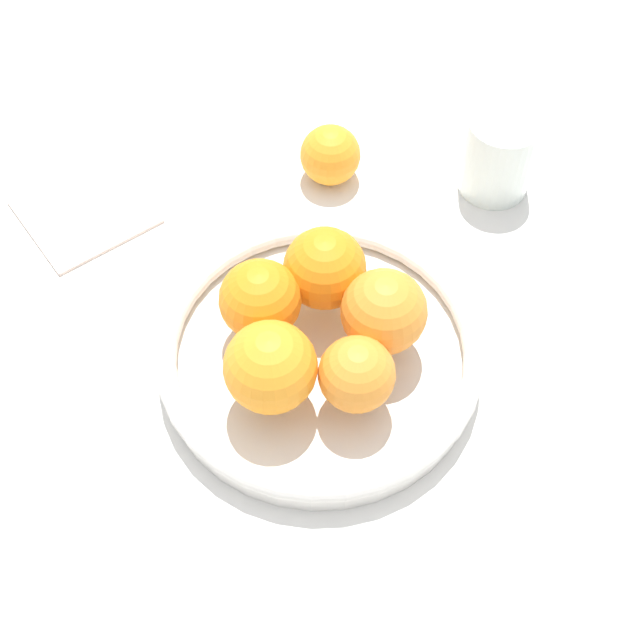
# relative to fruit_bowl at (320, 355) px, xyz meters

# --- Properties ---
(ground_plane) EXTENTS (4.00, 4.00, 0.00)m
(ground_plane) POSITION_rel_fruit_bowl_xyz_m (0.00, 0.00, -0.02)
(ground_plane) COLOR white
(fruit_bowl) EXTENTS (0.31, 0.31, 0.04)m
(fruit_bowl) POSITION_rel_fruit_bowl_xyz_m (0.00, 0.00, 0.00)
(fruit_bowl) COLOR silver
(fruit_bowl) RESTS_ON ground_plane
(orange_pile) EXTENTS (0.19, 0.19, 0.08)m
(orange_pile) POSITION_rel_fruit_bowl_xyz_m (0.00, 0.00, 0.06)
(orange_pile) COLOR orange
(orange_pile) RESTS_ON fruit_bowl
(stray_orange) EXTENTS (0.07, 0.07, 0.07)m
(stray_orange) POSITION_rel_fruit_bowl_xyz_m (-0.05, -0.25, 0.01)
(stray_orange) COLOR orange
(stray_orange) RESTS_ON ground_plane
(drinking_glass) EXTENTS (0.08, 0.08, 0.09)m
(drinking_glass) POSITION_rel_fruit_bowl_xyz_m (-0.22, -0.21, 0.03)
(drinking_glass) COLOR silver
(drinking_glass) RESTS_ON ground_plane
(napkin_folded) EXTENTS (0.17, 0.17, 0.01)m
(napkin_folded) POSITION_rel_fruit_bowl_xyz_m (0.22, -0.23, -0.02)
(napkin_folded) COLOR beige
(napkin_folded) RESTS_ON ground_plane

